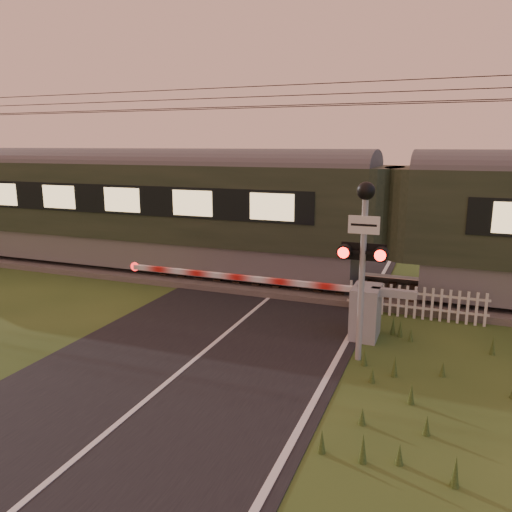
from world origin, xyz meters
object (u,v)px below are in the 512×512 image
at_px(picket_fence, 415,302).
at_px(train, 392,220).
at_px(boom_gate, 351,307).
at_px(crossing_signal, 364,240).

bearing_deg(picket_fence, train, 115.32).
xyz_separation_m(train, boom_gate, (-0.44, -3.64, -1.56)).
bearing_deg(crossing_signal, train, 89.76).
xyz_separation_m(boom_gate, crossing_signal, (0.42, -1.31, 1.85)).
relative_size(train, picket_fence, 11.99).
distance_m(boom_gate, crossing_signal, 2.30).
distance_m(train, picket_fence, 2.77).
relative_size(crossing_signal, picket_fence, 1.05).
bearing_deg(boom_gate, crossing_signal, -72.11).
distance_m(boom_gate, picket_fence, 2.22).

